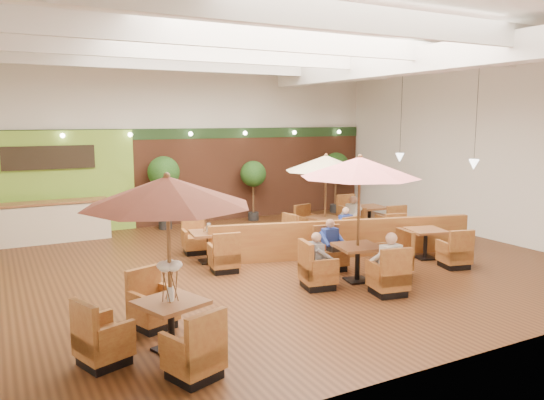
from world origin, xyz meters
TOP-DOWN VIEW (x-y plane):
  - room at (0.25, 1.22)m, footprint 14.04×14.00m
  - service_counter at (-4.40, 5.10)m, footprint 3.00×0.75m
  - booth_divider at (1.96, -0.32)m, footprint 6.82×1.98m
  - table_0 at (-3.75, -3.69)m, footprint 2.71×2.86m
  - table_1 at (1.00, -2.17)m, footprint 2.83×2.83m
  - table_2 at (2.46, 1.29)m, footprint 2.59×2.59m
  - table_3 at (-1.30, 0.85)m, footprint 0.99×2.67m
  - table_4 at (3.71, -1.43)m, footprint 1.05×2.70m
  - table_5 at (4.53, 1.88)m, footprint 0.99×2.77m
  - topiary_0 at (-1.08, 5.30)m, footprint 1.02×1.02m
  - topiary_1 at (2.11, 5.30)m, footprint 0.90×0.90m
  - topiary_2 at (5.61, 5.30)m, footprint 0.98×0.98m
  - diner_0 at (1.00, -3.20)m, footprint 0.41×0.33m
  - diner_1 at (1.00, -1.14)m, footprint 0.37×0.29m
  - diner_2 at (-0.03, -2.17)m, footprint 0.32×0.38m
  - diner_3 at (2.46, 0.35)m, footprint 0.35×0.29m
  - diner_4 at (3.40, 1.29)m, footprint 0.38×0.44m

SIDE VIEW (x-z plane):
  - table_4 at x=3.71m, z-range -0.11..0.85m
  - table_5 at x=4.53m, z-range -0.12..0.90m
  - booth_divider at x=1.96m, z-range 0.00..0.97m
  - table_3 at x=-1.30m, z-range -0.28..1.27m
  - service_counter at x=-4.40m, z-range -0.01..1.17m
  - diner_3 at x=2.46m, z-range 0.37..1.08m
  - diner_2 at x=-0.03m, z-range 0.37..1.11m
  - diner_1 at x=1.00m, z-range 0.36..1.12m
  - diner_4 at x=3.40m, z-range 0.36..1.18m
  - diner_0 at x=1.00m, z-range 0.35..1.19m
  - topiary_1 at x=2.11m, z-range 0.51..2.62m
  - topiary_2 at x=5.61m, z-range 0.56..2.85m
  - table_2 at x=2.46m, z-range 0.47..3.05m
  - topiary_0 at x=-1.08m, z-range 0.58..2.94m
  - table_1 at x=1.00m, z-range 0.49..3.29m
  - table_0 at x=-3.75m, z-range 0.58..3.35m
  - room at x=0.25m, z-range 0.87..6.39m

